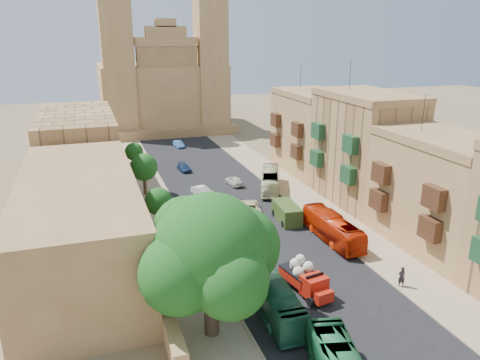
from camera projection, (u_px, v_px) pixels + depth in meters
ground at (357, 340)px, 33.01m from camera, size 260.00×260.00×0.00m
road_surface at (230, 201)px, 60.11m from camera, size 14.00×140.00×0.01m
sidewalk_east at (297, 193)px, 62.98m from camera, size 5.00×140.00×0.01m
sidewalk_west at (156, 209)px, 57.24m from camera, size 5.00×140.00×0.01m
kerb_east at (280, 194)px, 62.21m from camera, size 0.25×140.00×0.12m
kerb_west at (176, 206)px, 57.98m from camera, size 0.25×140.00×0.12m
townhouse_b at (441, 192)px, 46.05m from camera, size 9.00×14.00×14.90m
townhouse_c at (364, 148)px, 58.32m from camera, size 9.00×14.00×17.40m
townhouse_d at (312, 132)px, 71.20m from camera, size 9.00×14.00×15.90m
west_wall at (141, 238)px, 47.03m from camera, size 1.00×40.00×1.80m
west_building_low at (81, 222)px, 42.56m from camera, size 10.00×28.00×8.40m
west_building_mid at (78, 149)px, 65.81m from camera, size 10.00×22.00×10.00m
church at (163, 86)px, 101.15m from camera, size 28.00×22.50×36.30m
ficus_tree at (212, 254)px, 31.88m from camera, size 10.60×9.75×10.60m
street_tree_a at (181, 245)px, 39.80m from camera, size 3.29×3.29×5.07m
street_tree_b at (159, 202)px, 50.72m from camera, size 3.06×3.06×4.70m
street_tree_c at (144, 167)px, 61.38m from camera, size 3.62×3.62×5.56m
street_tree_d at (134, 152)px, 72.47m from camera, size 2.85×2.85×4.38m
red_truck at (305, 278)px, 38.62m from camera, size 2.95×5.57×3.11m
olive_pickup at (287, 213)px, 53.41m from camera, size 2.59×5.07×2.03m
bus_green_north at (272, 296)px, 35.87m from camera, size 2.69×9.89×2.73m
bus_red_east at (332, 228)px, 48.36m from camera, size 2.33×9.72×2.70m
bus_cream_east at (270, 180)px, 63.84m from camera, size 5.81×9.88×2.71m
car_blue_a at (236, 248)px, 45.50m from camera, size 2.28×4.10×1.32m
car_white_a at (203, 191)px, 61.72m from camera, size 2.74×3.95×1.23m
car_cream at (250, 207)px, 56.03m from camera, size 3.34×5.51×1.43m
car_dkblue at (184, 167)px, 72.75m from camera, size 1.87×3.95×1.11m
car_white_b at (234, 181)px, 66.01m from camera, size 1.95×3.92×1.28m
car_blue_b at (179, 144)px, 87.75m from camera, size 1.77×3.76×1.19m
pedestrian_a at (402, 277)px, 39.65m from camera, size 0.73×0.54×1.85m
pedestrian_c at (349, 238)px, 47.25m from camera, size 0.59×1.09×1.76m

